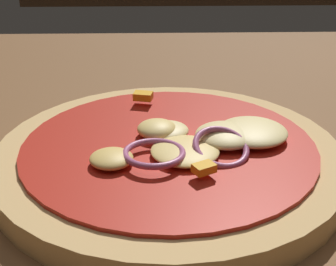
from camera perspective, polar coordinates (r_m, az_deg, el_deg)
The scene contains 2 objects.
dining_table at distance 0.36m, azimuth 1.82°, elevation -7.94°, with size 1.45×0.80×0.04m.
pizza at distance 0.36m, azimuth 0.39°, elevation -2.65°, with size 0.25×0.25×0.04m.
Camera 1 is at (-0.02, -0.30, 0.22)m, focal length 54.33 mm.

